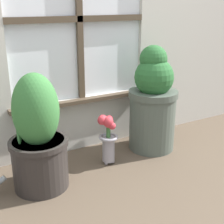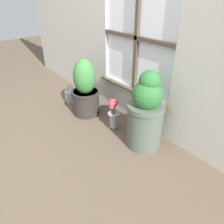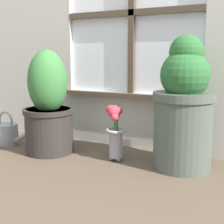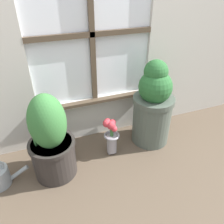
% 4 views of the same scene
% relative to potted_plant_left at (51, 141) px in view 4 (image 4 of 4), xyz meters
% --- Properties ---
extents(ground_plane, '(10.00, 10.00, 0.00)m').
position_rel_potted_plant_left_xyz_m(ground_plane, '(0.39, -0.30, -0.27)').
color(ground_plane, brown).
extents(potted_plant_left, '(0.30, 0.30, 0.61)m').
position_rel_potted_plant_left_xyz_m(potted_plant_left, '(0.00, 0.00, 0.00)').
color(potted_plant_left, '#2D2826').
rests_on(potted_plant_left, ground_plane).
extents(potted_plant_right, '(0.31, 0.31, 0.67)m').
position_rel_potted_plant_left_xyz_m(potted_plant_right, '(0.78, 0.09, 0.05)').
color(potted_plant_right, '#4C564C').
rests_on(potted_plant_right, ground_plane).
extents(flower_vase, '(0.12, 0.12, 0.31)m').
position_rel_potted_plant_left_xyz_m(flower_vase, '(0.42, 0.04, -0.09)').
color(flower_vase, '#99939E').
rests_on(flower_vase, ground_plane).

